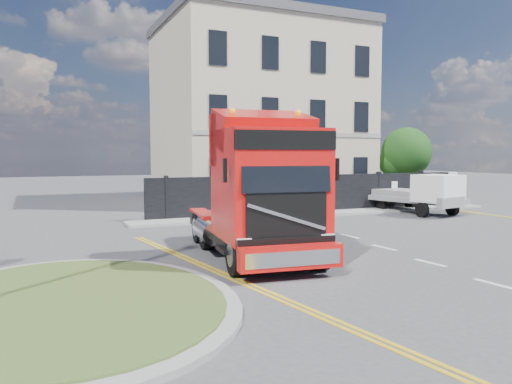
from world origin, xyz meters
name	(u,v)px	position (x,y,z in m)	size (l,w,h in m)	color
ground	(300,253)	(0.00, 0.00, 0.00)	(120.00, 120.00, 0.00)	#424244
traffic_island	(67,304)	(-7.00, -3.00, 0.08)	(6.80, 6.80, 0.17)	gray
hoarding_fence	(326,193)	(6.55, 9.00, 1.00)	(18.80, 0.25, 2.00)	black
georgian_building	(258,113)	(6.00, 16.50, 5.77)	(12.30, 10.30, 12.80)	#C4B09B
tree	(404,155)	(14.38, 12.10, 3.05)	(3.20, 3.20, 4.80)	#382619
pavement_far	(326,213)	(6.00, 8.10, 0.06)	(20.00, 1.60, 0.12)	gray
truck	(261,196)	(-1.61, -0.61, 1.89)	(3.43, 7.30, 4.22)	black
flatbed_pickup	(429,193)	(10.70, 5.85, 1.11)	(3.03, 5.30, 2.06)	gray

